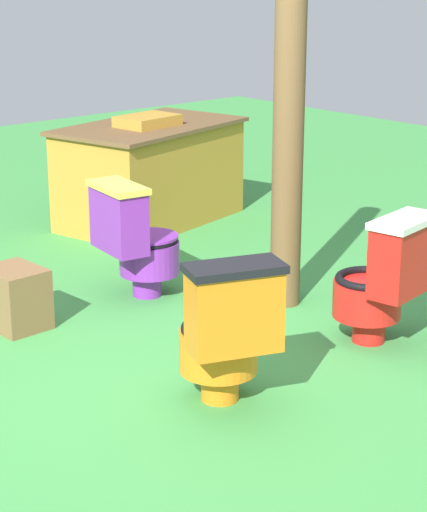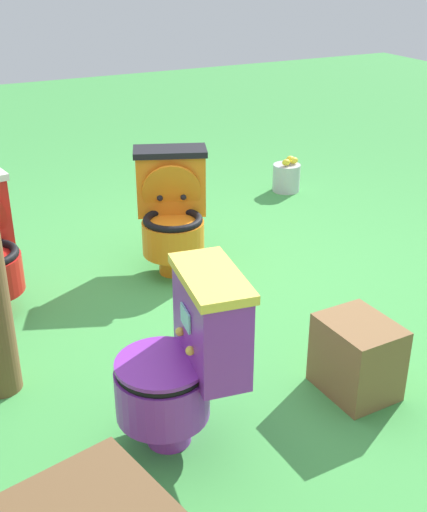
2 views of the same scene
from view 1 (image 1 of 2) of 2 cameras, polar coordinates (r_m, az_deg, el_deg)
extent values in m
plane|color=#429947|center=(4.80, -3.77, -7.32)|extent=(14.00, 14.00, 0.00)
cylinder|color=purple|center=(5.92, -3.97, -1.68)|extent=(0.20, 0.20, 0.14)
cylinder|color=purple|center=(5.88, -3.83, -0.09)|extent=(0.42, 0.42, 0.20)
torus|color=black|center=(5.84, -3.85, 0.96)|extent=(0.40, 0.40, 0.04)
cylinder|color=#EACC4C|center=(5.86, -3.84, 0.47)|extent=(0.27, 0.27, 0.01)
cube|color=purple|center=(5.71, -5.64, 2.12)|extent=(0.25, 0.43, 0.37)
cube|color=#EACC4C|center=(5.66, -5.70, 4.10)|extent=(0.27, 0.46, 0.04)
cube|color=#8CE0E5|center=(5.74, -4.76, 2.75)|extent=(0.02, 0.11, 0.08)
cylinder|color=purple|center=(5.84, -3.86, 1.17)|extent=(0.41, 0.41, 0.02)
sphere|color=#EACC4C|center=(5.83, -5.02, 1.95)|extent=(0.04, 0.04, 0.04)
sphere|color=#EACC4C|center=(5.71, -4.36, 1.64)|extent=(0.04, 0.04, 0.04)
cylinder|color=orange|center=(4.57, 0.38, -7.68)|extent=(0.23, 0.23, 0.14)
cylinder|color=orange|center=(4.51, 0.30, -5.63)|extent=(0.48, 0.48, 0.20)
torus|color=black|center=(4.47, 0.30, -4.31)|extent=(0.46, 0.46, 0.04)
cylinder|color=black|center=(4.49, 0.30, -4.92)|extent=(0.31, 0.31, 0.01)
cube|color=orange|center=(4.24, 1.25, -3.33)|extent=(0.45, 0.32, 0.37)
cube|color=black|center=(4.17, 1.26, -0.72)|extent=(0.48, 0.36, 0.04)
cube|color=#8CE0E5|center=(4.31, 0.76, -2.26)|extent=(0.11, 0.05, 0.08)
cylinder|color=orange|center=(4.33, 0.76, -3.07)|extent=(0.36, 0.21, 0.35)
sphere|color=black|center=(4.33, -0.13, -3.60)|extent=(0.04, 0.04, 0.04)
sphere|color=black|center=(4.37, 1.60, -3.37)|extent=(0.04, 0.04, 0.04)
cylinder|color=red|center=(5.29, 9.20, -4.29)|extent=(0.21, 0.21, 0.14)
cylinder|color=red|center=(5.24, 9.10, -2.51)|extent=(0.43, 0.43, 0.20)
torus|color=black|center=(5.20, 9.16, -1.35)|extent=(0.41, 0.41, 0.04)
cylinder|color=white|center=(5.22, 9.14, -1.89)|extent=(0.28, 0.28, 0.01)
cube|color=red|center=(5.06, 11.19, -0.17)|extent=(0.44, 0.26, 0.37)
cube|color=white|center=(5.00, 11.33, 2.04)|extent=(0.46, 0.28, 0.04)
cube|color=#8CE0E5|center=(5.09, 10.23, 0.58)|extent=(0.11, 0.03, 0.08)
cylinder|color=red|center=(5.11, 10.20, -0.12)|extent=(0.36, 0.15, 0.35)
sphere|color=white|center=(5.06, 9.74, -0.67)|extent=(0.04, 0.04, 0.04)
sphere|color=white|center=(5.18, 10.52, -0.29)|extent=(0.04, 0.04, 0.04)
cube|color=#B7842D|center=(7.49, -3.79, 4.80)|extent=(1.54, 1.10, 0.74)
cube|color=brown|center=(7.41, -3.85, 7.71)|extent=(1.62, 1.17, 0.03)
cube|color=#B7842D|center=(7.32, -3.94, 8.02)|extent=(0.48, 0.37, 0.08)
cylinder|color=brown|center=(5.56, 4.45, 6.44)|extent=(0.18, 0.18, 1.90)
cube|color=brown|center=(5.49, -11.69, -2.46)|extent=(0.29, 0.36, 0.35)
camera|label=2|loc=(7.64, -8.68, 15.82)|focal=46.13mm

